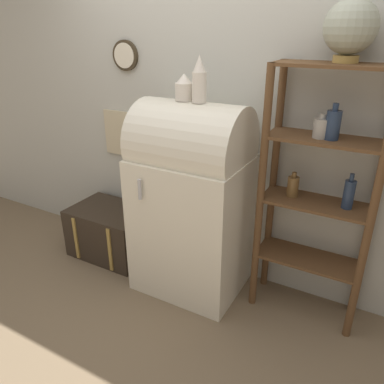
% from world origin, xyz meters
% --- Properties ---
extents(ground_plane, '(12.00, 12.00, 0.00)m').
position_xyz_m(ground_plane, '(0.00, 0.00, 0.00)').
color(ground_plane, '#7A664C').
extents(wall_back, '(7.00, 0.09, 2.70)m').
position_xyz_m(wall_back, '(-0.00, 0.57, 1.35)').
color(wall_back, '#B7B7AD').
rests_on(wall_back, ground_plane).
extents(refrigerator, '(0.78, 0.65, 1.44)m').
position_xyz_m(refrigerator, '(-0.00, 0.24, 0.74)').
color(refrigerator, silver).
rests_on(refrigerator, ground_plane).
extents(suitcase_trunk, '(0.68, 0.49, 0.44)m').
position_xyz_m(suitcase_trunk, '(-0.83, 0.27, 0.22)').
color(suitcase_trunk, '#33281E').
rests_on(suitcase_trunk, ground_plane).
extents(shelf_unit, '(0.72, 0.31, 1.70)m').
position_xyz_m(shelf_unit, '(0.85, 0.37, 0.98)').
color(shelf_unit, brown).
rests_on(shelf_unit, ground_plane).
extents(globe, '(0.29, 0.29, 0.33)m').
position_xyz_m(globe, '(0.88, 0.41, 1.88)').
color(globe, '#AD8942').
rests_on(globe, shelf_unit).
extents(vase_left, '(0.12, 0.12, 0.17)m').
position_xyz_m(vase_left, '(-0.06, 0.25, 1.52)').
color(vase_left, silver).
rests_on(vase_left, refrigerator).
extents(vase_center, '(0.09, 0.09, 0.29)m').
position_xyz_m(vase_center, '(0.06, 0.23, 1.58)').
color(vase_center, silver).
rests_on(vase_center, refrigerator).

